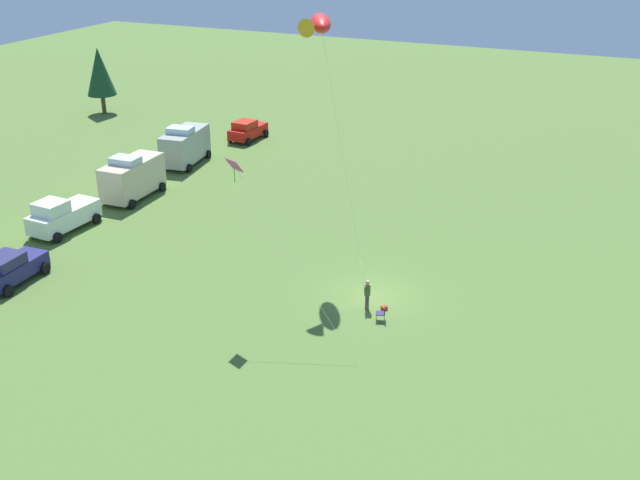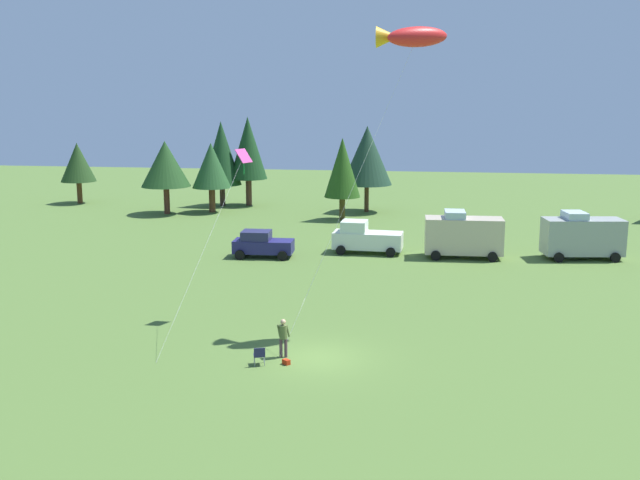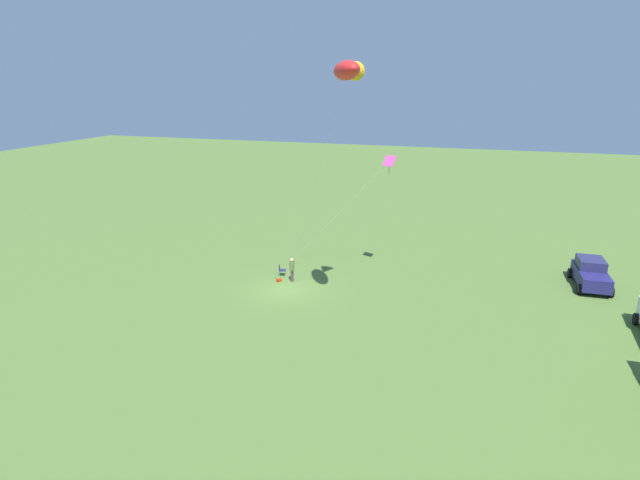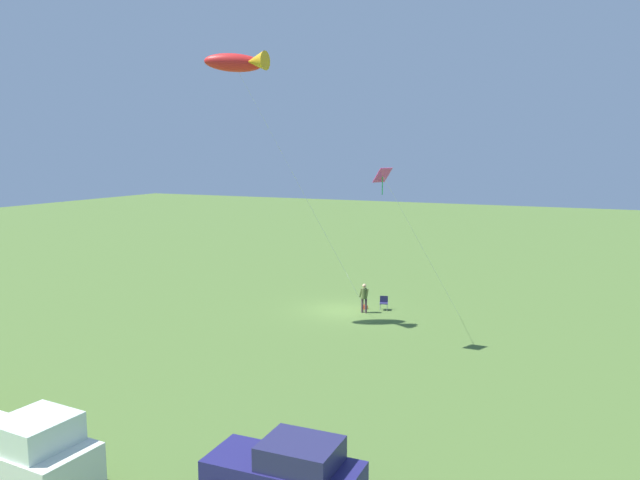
% 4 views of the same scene
% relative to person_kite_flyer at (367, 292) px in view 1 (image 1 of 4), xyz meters
% --- Properties ---
extents(ground_plane, '(160.00, 160.00, 0.00)m').
position_rel_person_kite_flyer_xyz_m(ground_plane, '(1.52, 0.11, -1.02)').
color(ground_plane, '#4D6C2F').
extents(person_kite_flyer, '(0.60, 0.35, 1.74)m').
position_rel_person_kite_flyer_xyz_m(person_kite_flyer, '(0.00, 0.00, 0.00)').
color(person_kite_flyer, '#533B44').
rests_on(person_kite_flyer, ground).
extents(folding_chair, '(0.60, 0.60, 0.82)m').
position_rel_person_kite_flyer_xyz_m(folding_chair, '(-0.82, -1.16, -0.53)').
color(folding_chair, '#23234C').
rests_on(folding_chair, ground).
extents(backpack_on_grass, '(0.39, 0.37, 0.22)m').
position_rel_person_kite_flyer_xyz_m(backpack_on_grass, '(0.29, -0.89, -0.91)').
color(backpack_on_grass, '#B52B0F').
rests_on(backpack_on_grass, ground).
extents(car_navy_hatch, '(4.25, 2.31, 1.89)m').
position_rel_person_kite_flyer_xyz_m(car_navy_hatch, '(-5.37, 19.87, -0.07)').
color(car_navy_hatch, navy).
rests_on(car_navy_hatch, ground).
extents(truck_white_pickup, '(5.11, 2.66, 2.34)m').
position_rel_person_kite_flyer_xyz_m(truck_white_pickup, '(1.78, 22.35, 0.08)').
color(truck_white_pickup, silver).
rests_on(truck_white_pickup, ground).
extents(van_camper_beige, '(5.45, 2.72, 3.34)m').
position_rel_person_kite_flyer_xyz_m(van_camper_beige, '(8.74, 21.76, 0.62)').
color(van_camper_beige, beige).
rests_on(van_camper_beige, ground).
extents(van_motorhome_grey, '(5.65, 3.20, 3.34)m').
position_rel_person_kite_flyer_xyz_m(van_motorhome_grey, '(16.98, 22.56, 0.62)').
color(van_motorhome_grey, '#9A9F98').
rests_on(van_motorhome_grey, ground).
extents(car_red_sedan, '(4.31, 2.44, 1.89)m').
position_rel_person_kite_flyer_xyz_m(car_red_sedan, '(25.12, 21.14, -0.07)').
color(car_red_sedan, red).
rests_on(car_red_sedan, ground).
extents(kite_large_fish, '(7.26, 6.54, 14.59)m').
position_rel_person_kite_flyer_xyz_m(kite_large_fish, '(5.13, 5.14, 13.02)').
color(kite_large_fish, red).
rests_on(kite_large_fish, ground).
extents(kite_diamond_rainbow, '(2.63, 8.05, 8.70)m').
position_rel_person_kite_flyer_xyz_m(kite_diamond_rainbow, '(-3.20, 5.76, 7.02)').
color(kite_diamond_rainbow, '#D04193').
rests_on(kite_diamond_rainbow, ground).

